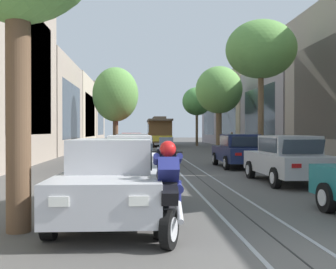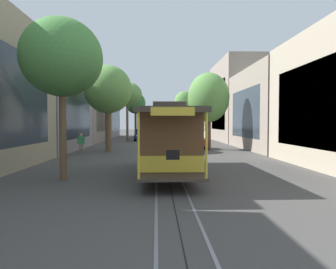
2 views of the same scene
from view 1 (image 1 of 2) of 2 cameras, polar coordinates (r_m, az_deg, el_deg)
The scene contains 18 objects.
ground_plane at distance 29.64m, azimuth 0.32°, elevation -2.87°, with size 160.00×160.00×0.00m, color #4C4947.
trolley_track_rails at distance 33.78m, azimuth -0.20°, elevation -2.45°, with size 1.14×69.64×0.01m.
building_facade_left at distance 34.67m, azimuth -16.95°, elevation 4.33°, with size 5.40×61.34×10.39m.
building_facade_right at distance 35.85m, azimuth 15.76°, elevation 3.96°, with size 5.35×61.34×8.81m.
parked_car_silver_near_left at distance 8.20m, azimuth -7.63°, elevation -6.10°, with size 2.05×4.38×1.58m.
parked_car_white_second_left at distance 14.80m, azimuth -5.25°, elevation -3.15°, with size 2.08×4.40×1.58m.
parked_car_silver_mid_left at distance 20.98m, azimuth -4.82°, elevation -2.08°, with size 2.14×4.42×1.58m.
parked_car_white_fourth_left at distance 26.85m, azimuth -4.67°, elevation -1.52°, with size 2.06×4.39×1.58m.
parked_car_red_fifth_left at distance 32.83m, azimuth -4.99°, elevation -1.15°, with size 2.08×4.40×1.58m.
parked_car_silver_second_right at distance 14.60m, azimuth 15.99°, elevation -3.22°, with size 2.06×4.39×1.58m.
parked_car_navy_mid_right at distance 20.23m, azimuth 9.64°, elevation -2.18°, with size 2.03×4.38×1.58m.
street_tree_kerb_left_second at distance 34.39m, azimuth -7.17°, elevation 5.38°, with size 3.71×3.29×6.91m.
street_tree_kerb_right_second at distance 23.29m, azimuth 12.54°, elevation 11.17°, with size 3.76×3.79×7.64m.
street_tree_kerb_right_mid at distance 36.29m, azimuth 6.94°, elevation 5.98°, with size 3.99×4.37×7.28m.
street_tree_kerb_right_fourth at distance 49.06m, azimuth 3.95°, elevation 4.50°, with size 3.40×3.65×6.84m.
cable_car_trolley at distance 46.98m, azimuth -1.24°, elevation 0.40°, with size 2.58×9.14×3.28m.
motorcycle_with_rider at distance 6.72m, azimuth -0.04°, elevation -7.04°, with size 0.53×1.91×1.63m.
pedestrian_on_left_pavement at distance 38.92m, azimuth 8.69°, elevation -0.71°, with size 0.55×0.27×1.64m.
Camera 1 is at (-2.18, -4.85, 1.74)m, focal length 44.75 mm.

